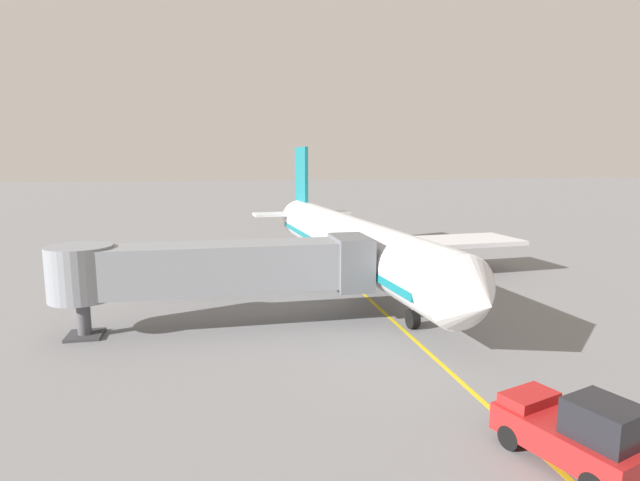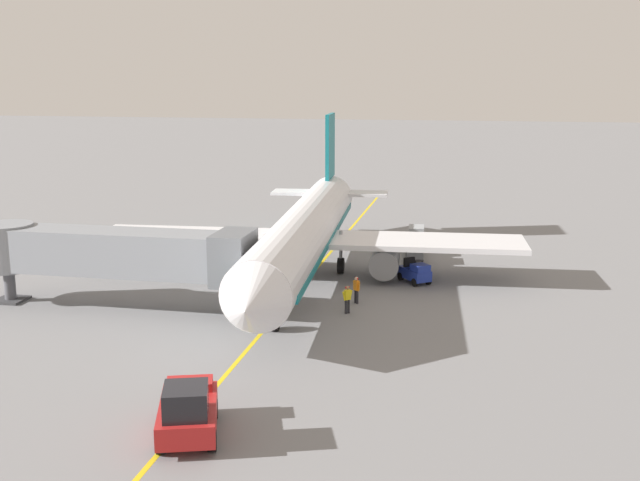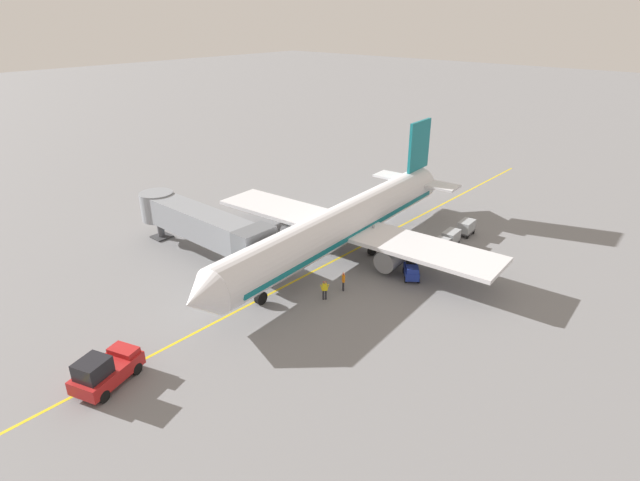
{
  "view_description": "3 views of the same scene",
  "coord_description": "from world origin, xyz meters",
  "px_view_note": "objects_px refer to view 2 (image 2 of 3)",
  "views": [
    {
      "loc": [
        9.95,
        37.17,
        9.31
      ],
      "look_at": [
        2.46,
        0.76,
        3.4
      ],
      "focal_mm": 28.39,
      "sensor_mm": 36.0,
      "label": 1
    },
    {
      "loc": [
        -11.19,
        51.06,
        13.77
      ],
      "look_at": [
        -1.42,
        3.06,
        3.35
      ],
      "focal_mm": 43.44,
      "sensor_mm": 36.0,
      "label": 2
    },
    {
      "loc": [
        -27.83,
        35.37,
        21.6
      ],
      "look_at": [
        0.79,
        2.79,
        2.22
      ],
      "focal_mm": 28.89,
      "sensor_mm": 36.0,
      "label": 3
    }
  ],
  "objects_px": {
    "baggage_tug_lead": "(415,273)",
    "baggage_cart_second_in_train": "(414,243)",
    "baggage_cart_third_in_train": "(416,234)",
    "pushback_tractor": "(188,410)",
    "baggage_cart_front": "(415,250)",
    "ground_crew_loader": "(347,298)",
    "ground_crew_wing_walker": "(356,288)",
    "jet_bridge": "(112,252)",
    "parked_airliner": "(305,233)"
  },
  "relations": [
    {
      "from": "pushback_tractor",
      "to": "baggage_tug_lead",
      "type": "relative_size",
      "value": 1.79
    },
    {
      "from": "baggage_cart_second_in_train",
      "to": "baggage_cart_third_in_train",
      "type": "bearing_deg",
      "value": -88.28
    },
    {
      "from": "parked_airliner",
      "to": "ground_crew_wing_walker",
      "type": "bearing_deg",
      "value": 129.55
    },
    {
      "from": "ground_crew_wing_walker",
      "to": "ground_crew_loader",
      "type": "relative_size",
      "value": 1.0
    },
    {
      "from": "baggage_tug_lead",
      "to": "baggage_cart_front",
      "type": "xyz_separation_m",
      "value": [
        0.49,
        -5.89,
        0.24
      ]
    },
    {
      "from": "baggage_cart_front",
      "to": "ground_crew_loader",
      "type": "xyz_separation_m",
      "value": [
        2.88,
        13.65,
        0.0
      ]
    },
    {
      "from": "ground_crew_loader",
      "to": "baggage_cart_front",
      "type": "bearing_deg",
      "value": -101.91
    },
    {
      "from": "baggage_cart_second_in_train",
      "to": "baggage_cart_third_in_train",
      "type": "xyz_separation_m",
      "value": [
        0.11,
        -3.53,
        0.0
      ]
    },
    {
      "from": "baggage_cart_front",
      "to": "ground_crew_loader",
      "type": "relative_size",
      "value": 1.74
    },
    {
      "from": "parked_airliner",
      "to": "baggage_tug_lead",
      "type": "xyz_separation_m",
      "value": [
        -7.6,
        -0.23,
        -2.47
      ]
    },
    {
      "from": "ground_crew_wing_walker",
      "to": "ground_crew_loader",
      "type": "height_order",
      "value": "same"
    },
    {
      "from": "baggage_cart_front",
      "to": "baggage_cart_third_in_train",
      "type": "xyz_separation_m",
      "value": [
        0.4,
        -6.22,
        0.0
      ]
    },
    {
      "from": "baggage_cart_third_in_train",
      "to": "ground_crew_wing_walker",
      "type": "relative_size",
      "value": 1.74
    },
    {
      "from": "baggage_tug_lead",
      "to": "ground_crew_loader",
      "type": "bearing_deg",
      "value": 66.52
    },
    {
      "from": "parked_airliner",
      "to": "jet_bridge",
      "type": "bearing_deg",
      "value": 43.17
    },
    {
      "from": "baggage_cart_front",
      "to": "parked_airliner",
      "type": "bearing_deg",
      "value": 40.7
    },
    {
      "from": "jet_bridge",
      "to": "baggage_cart_front",
      "type": "relative_size",
      "value": 5.88
    },
    {
      "from": "baggage_cart_second_in_train",
      "to": "ground_crew_wing_walker",
      "type": "height_order",
      "value": "ground_crew_wing_walker"
    },
    {
      "from": "jet_bridge",
      "to": "baggage_cart_front",
      "type": "height_order",
      "value": "jet_bridge"
    },
    {
      "from": "baggage_cart_second_in_train",
      "to": "jet_bridge",
      "type": "bearing_deg",
      "value": 47.28
    },
    {
      "from": "pushback_tractor",
      "to": "ground_crew_loader",
      "type": "bearing_deg",
      "value": -101.34
    },
    {
      "from": "baggage_tug_lead",
      "to": "baggage_cart_front",
      "type": "bearing_deg",
      "value": -85.2
    },
    {
      "from": "parked_airliner",
      "to": "ground_crew_wing_walker",
      "type": "relative_size",
      "value": 22.1
    },
    {
      "from": "pushback_tractor",
      "to": "ground_crew_wing_walker",
      "type": "relative_size",
      "value": 2.88
    },
    {
      "from": "jet_bridge",
      "to": "baggage_cart_front",
      "type": "distance_m",
      "value": 22.95
    },
    {
      "from": "jet_bridge",
      "to": "baggage_tug_lead",
      "type": "distance_m",
      "value": 19.98
    },
    {
      "from": "baggage_cart_second_in_train",
      "to": "ground_crew_loader",
      "type": "distance_m",
      "value": 16.55
    },
    {
      "from": "pushback_tractor",
      "to": "jet_bridge",
      "type": "bearing_deg",
      "value": -55.38
    },
    {
      "from": "parked_airliner",
      "to": "pushback_tractor",
      "type": "relative_size",
      "value": 7.68
    },
    {
      "from": "baggage_cart_front",
      "to": "baggage_tug_lead",
      "type": "bearing_deg",
      "value": 94.8
    },
    {
      "from": "baggage_cart_second_in_train",
      "to": "ground_crew_wing_walker",
      "type": "xyz_separation_m",
      "value": [
        2.38,
        14.17,
        0.0
      ]
    },
    {
      "from": "parked_airliner",
      "to": "ground_crew_wing_walker",
      "type": "xyz_separation_m",
      "value": [
        -4.43,
        5.37,
        -2.23
      ]
    },
    {
      "from": "baggage_cart_second_in_train",
      "to": "baggage_tug_lead",
      "type": "bearing_deg",
      "value": 95.22
    },
    {
      "from": "pushback_tractor",
      "to": "baggage_cart_second_in_train",
      "type": "xyz_separation_m",
      "value": [
        -6.01,
        -33.38,
        -0.15
      ]
    },
    {
      "from": "parked_airliner",
      "to": "baggage_cart_second_in_train",
      "type": "relative_size",
      "value": 12.68
    },
    {
      "from": "pushback_tractor",
      "to": "baggage_cart_front",
      "type": "bearing_deg",
      "value": -101.59
    },
    {
      "from": "parked_airliner",
      "to": "ground_crew_loader",
      "type": "bearing_deg",
      "value": 119.28
    },
    {
      "from": "baggage_tug_lead",
      "to": "baggage_cart_second_in_train",
      "type": "bearing_deg",
      "value": -84.78
    },
    {
      "from": "ground_crew_loader",
      "to": "baggage_cart_third_in_train",
      "type": "bearing_deg",
      "value": -97.12
    },
    {
      "from": "baggage_cart_third_in_train",
      "to": "ground_crew_wing_walker",
      "type": "bearing_deg",
      "value": 82.67
    },
    {
      "from": "baggage_tug_lead",
      "to": "baggage_cart_second_in_train",
      "type": "height_order",
      "value": "baggage_tug_lead"
    },
    {
      "from": "baggage_cart_third_in_train",
      "to": "baggage_tug_lead",
      "type": "bearing_deg",
      "value": 94.2
    },
    {
      "from": "baggage_tug_lead",
      "to": "parked_airliner",
      "type": "bearing_deg",
      "value": 1.7
    },
    {
      "from": "baggage_cart_second_in_train",
      "to": "ground_crew_loader",
      "type": "xyz_separation_m",
      "value": [
        2.59,
        16.34,
        0.0
      ]
    },
    {
      "from": "baggage_cart_third_in_train",
      "to": "ground_crew_loader",
      "type": "height_order",
      "value": "ground_crew_loader"
    },
    {
      "from": "ground_crew_loader",
      "to": "baggage_tug_lead",
      "type": "bearing_deg",
      "value": -113.48
    },
    {
      "from": "baggage_cart_front",
      "to": "baggage_cart_third_in_train",
      "type": "bearing_deg",
      "value": -86.36
    },
    {
      "from": "baggage_tug_lead",
      "to": "ground_crew_loader",
      "type": "relative_size",
      "value": 1.6
    },
    {
      "from": "baggage_tug_lead",
      "to": "baggage_cart_second_in_train",
      "type": "distance_m",
      "value": 8.62
    },
    {
      "from": "parked_airliner",
      "to": "baggage_cart_front",
      "type": "distance_m",
      "value": 9.64
    }
  ]
}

